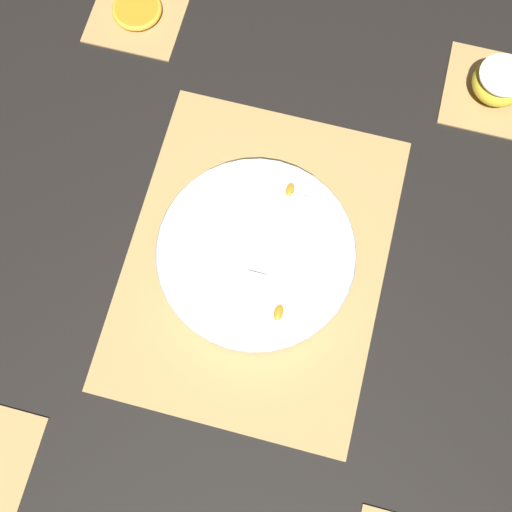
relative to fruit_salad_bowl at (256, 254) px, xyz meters
The scene contains 7 objects.
ground_plane 0.04m from the fruit_salad_bowl, 157.83° to the right, with size 6.00×6.00×0.00m, color black.
bamboo_mat_center 0.03m from the fruit_salad_bowl, 157.83° to the right, with size 0.48×0.37×0.01m.
coaster_mat_near_right 0.46m from the fruit_salad_bowl, 39.13° to the right, with size 0.15×0.15×0.01m.
coaster_mat_far_right 0.46m from the fruit_salad_bowl, 39.12° to the left, with size 0.15×0.15×0.01m.
fruit_salad_bowl is the anchor object (origin of this frame).
apple_half 0.46m from the fruit_salad_bowl, 39.13° to the right, with size 0.08×0.08×0.04m.
orange_slice_whole 0.46m from the fruit_salad_bowl, 39.12° to the left, with size 0.08×0.08×0.01m.
Camera 1 is at (-0.22, -0.06, 0.84)m, focal length 42.00 mm.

